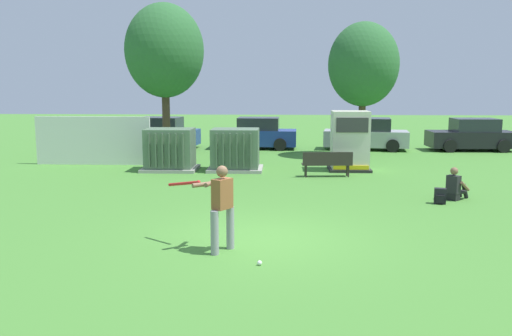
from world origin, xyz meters
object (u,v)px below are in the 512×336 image
batter (220,203)px  seated_spectator (455,187)px  parked_car_right_of_center (366,135)px  transformer_west (170,150)px  transformer_mid_west (235,150)px  park_bench (327,162)px  generator_enclosure (350,141)px  sports_ball (260,263)px  parked_car_leftmost (159,134)px  parked_car_rightmost (472,136)px  backpack (440,196)px  parked_car_left_of_center (256,134)px

batter → seated_spectator: size_ratio=1.81×
parked_car_right_of_center → transformer_west: bearing=-140.8°
transformer_mid_west → seated_spectator: size_ratio=2.18×
park_bench → parked_car_right_of_center: (2.68, 8.31, 0.22)m
transformer_mid_west → parked_car_right_of_center: size_ratio=0.48×
seated_spectator → parked_car_right_of_center: 12.02m
generator_enclosure → sports_ball: (-3.02, -11.22, -1.09)m
transformer_west → parked_car_leftmost: (-2.14, 7.27, -0.04)m
park_bench → parked_car_right_of_center: parked_car_right_of_center is taller
batter → parked_car_rightmost: bearing=57.7°
generator_enclosure → park_bench: (-0.98, -1.57, -0.60)m
park_bench → batter: batter is taller
transformer_mid_west → sports_ball: transformer_mid_west is taller
generator_enclosure → transformer_west: bearing=-177.4°
sports_ball → parked_car_right_of_center: parked_car_right_of_center is taller
seated_spectator → transformer_mid_west: bearing=143.8°
backpack → seated_spectator: bearing=44.5°
park_bench → seated_spectator: (3.39, -3.68, -0.16)m
sports_ball → seated_spectator: size_ratio=0.09×
sports_ball → parked_car_right_of_center: size_ratio=0.02×
transformer_mid_west → seated_spectator: (6.82, -5.00, -0.41)m
generator_enclosure → parked_car_rightmost: (6.95, 6.64, -0.38)m
transformer_west → sports_ball: (3.94, -10.91, -0.74)m
parked_car_left_of_center → parked_car_rightmost: 10.90m
sports_ball → backpack: backpack is taller
backpack → parked_car_leftmost: size_ratio=0.10×
batter → parked_car_right_of_center: batter is taller
parked_car_left_of_center → parked_car_right_of_center: 5.64m
generator_enclosure → park_bench: 1.95m
parked_car_leftmost → parked_car_rightmost: 16.04m
seated_spectator → parked_car_rightmost: bearing=69.1°
batter → seated_spectator: batter is taller
seated_spectator → batter: bearing=-140.5°
seated_spectator → parked_car_rightmost: size_ratio=0.23×
backpack → parked_car_right_of_center: size_ratio=0.10×
sports_ball → backpack: (4.83, 5.39, 0.17)m
generator_enclosure → batter: size_ratio=1.32×
seated_spectator → parked_car_left_of_center: size_ratio=0.23×
park_bench → parked_car_left_of_center: 8.99m
transformer_west → transformer_mid_west: 2.54m
backpack → parked_car_left_of_center: size_ratio=0.10×
transformer_west → batter: batter is taller
park_bench → parked_car_rightmost: 11.42m
transformer_mid_west → parked_car_rightmost: size_ratio=0.50×
seated_spectator → backpack: size_ratio=2.19×
backpack → parked_car_rightmost: (5.14, 12.48, 0.54)m
backpack → parked_car_rightmost: size_ratio=0.10×
transformer_mid_west → sports_ball: (1.40, -10.97, -0.74)m
generator_enclosure → sports_ball: 11.67m
transformer_mid_west → sports_ball: size_ratio=23.33×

